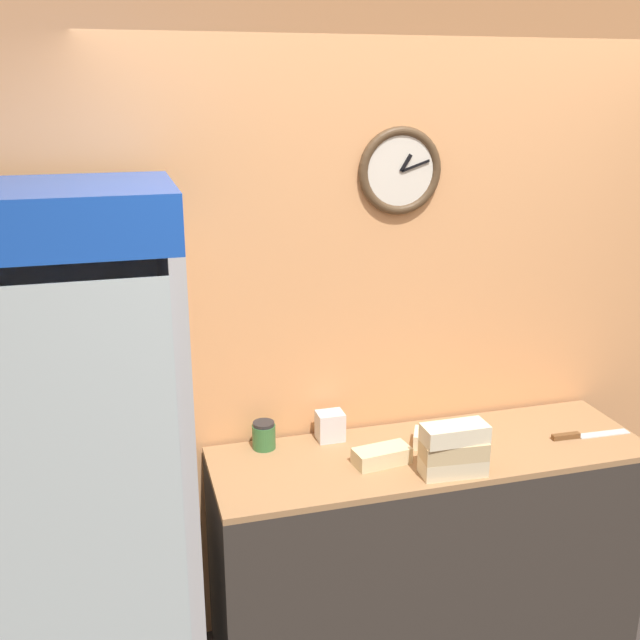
% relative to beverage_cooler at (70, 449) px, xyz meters
% --- Properties ---
extents(wall_back, '(5.20, 0.09, 2.70)m').
position_rel_beverage_cooler_xyz_m(wall_back, '(1.37, 0.33, 0.24)').
color(wall_back, tan).
rests_on(wall_back, ground_plane).
extents(prep_counter, '(1.77, 0.55, 0.92)m').
position_rel_beverage_cooler_xyz_m(prep_counter, '(1.37, 0.01, -0.66)').
color(prep_counter, '#332D28').
rests_on(prep_counter, ground_plane).
extents(beverage_cooler, '(0.80, 0.67, 2.03)m').
position_rel_beverage_cooler_xyz_m(beverage_cooler, '(0.00, 0.00, 0.00)').
color(beverage_cooler, '#B2B7BC').
rests_on(beverage_cooler, ground_plane).
extents(sandwich_stack_bottom, '(0.25, 0.13, 0.07)m').
position_rel_beverage_cooler_xyz_m(sandwich_stack_bottom, '(1.37, -0.19, -0.16)').
color(sandwich_stack_bottom, beige).
rests_on(sandwich_stack_bottom, prep_counter).
extents(sandwich_stack_middle, '(0.25, 0.13, 0.07)m').
position_rel_beverage_cooler_xyz_m(sandwich_stack_middle, '(1.37, -0.19, -0.10)').
color(sandwich_stack_middle, tan).
rests_on(sandwich_stack_middle, sandwich_stack_bottom).
extents(sandwich_stack_top, '(0.25, 0.11, 0.07)m').
position_rel_beverage_cooler_xyz_m(sandwich_stack_top, '(1.37, -0.19, -0.03)').
color(sandwich_stack_top, beige).
rests_on(sandwich_stack_top, sandwich_stack_middle).
extents(sandwich_flat_left, '(0.23, 0.13, 0.06)m').
position_rel_beverage_cooler_xyz_m(sandwich_flat_left, '(1.14, -0.04, -0.17)').
color(sandwich_flat_left, beige).
rests_on(sandwich_flat_left, prep_counter).
extents(sandwich_flat_right, '(0.28, 0.22, 0.06)m').
position_rel_beverage_cooler_xyz_m(sandwich_flat_right, '(1.43, 0.02, -0.17)').
color(sandwich_flat_right, beige).
rests_on(sandwich_flat_right, prep_counter).
extents(chefs_knife, '(0.35, 0.05, 0.02)m').
position_rel_beverage_cooler_xyz_m(chefs_knife, '(2.01, -0.05, -0.19)').
color(chefs_knife, silver).
rests_on(chefs_knife, prep_counter).
extents(condiment_jar, '(0.09, 0.09, 0.11)m').
position_rel_beverage_cooler_xyz_m(condiment_jar, '(0.73, 0.21, -0.14)').
color(condiment_jar, '#336B38').
rests_on(condiment_jar, prep_counter).
extents(napkin_dispenser, '(0.11, 0.09, 0.12)m').
position_rel_beverage_cooler_xyz_m(napkin_dispenser, '(1.00, 0.21, -0.14)').
color(napkin_dispenser, silver).
rests_on(napkin_dispenser, prep_counter).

